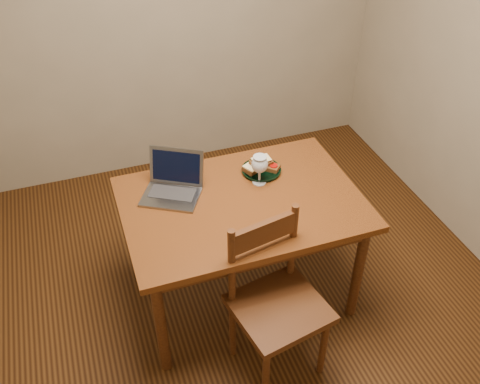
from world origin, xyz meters
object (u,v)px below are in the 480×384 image
object	(u,v)px
chair	(277,297)
plate	(261,170)
table	(242,213)
laptop	(173,182)
milk_glass	(260,170)

from	to	relation	value
chair	plate	world-z (taller)	chair
table	plate	distance (m)	0.31
chair	plate	size ratio (longest dim) A/B	2.21
table	chair	xyz separation A→B (m)	(0.01, -0.52, -0.14)
table	plate	xyz separation A→B (m)	(0.20, 0.22, 0.10)
laptop	chair	bearing A→B (deg)	-35.36
chair	milk_glass	xyz separation A→B (m)	(0.14, 0.64, 0.32)
table	chair	bearing A→B (deg)	-89.41
table	laptop	distance (m)	0.41
plate	laptop	world-z (taller)	laptop
plate	milk_glass	bearing A→B (deg)	-117.46
chair	milk_glass	distance (m)	0.73
table	milk_glass	distance (m)	0.26
milk_glass	table	bearing A→B (deg)	-140.24
chair	plate	xyz separation A→B (m)	(0.19, 0.73, 0.24)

